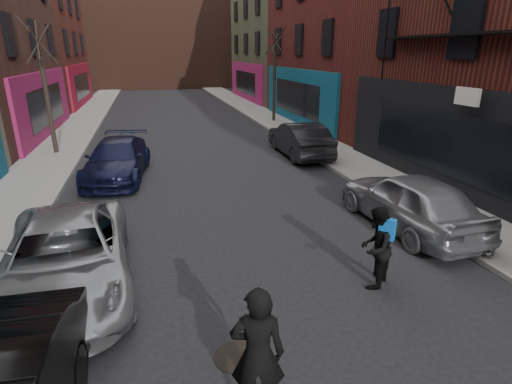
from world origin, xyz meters
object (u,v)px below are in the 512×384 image
parked_left_far (66,257)px  manhole (236,357)px  parked_left_end (117,159)px  parked_right_end (300,139)px  skateboarder (258,354)px  tree_left_far (44,79)px  tree_right_far (274,68)px  parked_right_far (410,201)px  pedestrian (376,247)px

parked_left_far → manhole: 3.99m
parked_left_end → parked_right_end: (7.80, 1.44, 0.05)m
skateboarder → manhole: bearing=-72.5°
tree_left_far → tree_right_far: (12.40, 6.00, 0.15)m
parked_right_far → tree_left_far: bearing=-49.0°
tree_left_far → tree_right_far: tree_right_far is taller
tree_right_far → parked_left_far: bearing=-118.8°
parked_left_end → manhole: parked_left_end is taller
parked_right_end → parked_left_end: bearing=11.0°
parked_left_far → parked_right_far: 8.37m
parked_right_far → pedestrian: bearing=41.0°
parked_left_end → manhole: (2.28, -10.36, -0.71)m
parked_left_far → parked_right_far: parked_right_far is taller
parked_right_end → skateboarder: size_ratio=2.50×
tree_left_far → tree_right_far: size_ratio=0.96×
tree_left_far → parked_left_end: bearing=-56.1°
tree_right_far → parked_right_far: size_ratio=1.49×
tree_right_far → skateboarder: bearing=-107.9°
tree_left_far → pedestrian: (8.41, -13.53, -2.52)m
pedestrian → manhole: size_ratio=2.43×
tree_right_far → parked_left_end: tree_right_far is taller
parked_right_far → skateboarder: 7.25m
parked_left_far → manhole: parked_left_far is taller
pedestrian → manhole: (-3.13, -1.29, -0.85)m
parked_right_end → skateboarder: skateboarder is taller
parked_left_far → parked_right_end: parked_right_end is taller
parked_left_end → pedestrian: pedestrian is taller
tree_left_far → manhole: size_ratio=9.29×
parked_left_far → manhole: size_ratio=7.36×
tree_right_far → parked_right_end: 9.57m
parked_right_end → parked_right_far: bearing=90.5°
tree_left_far → parked_right_far: size_ratio=1.42×
manhole → parked_left_end: bearing=102.4°
tree_left_far → parked_right_end: bearing=-15.7°
parked_right_end → skateboarder: bearing=67.6°
parked_left_end → parked_right_end: parked_right_end is taller
parked_left_end → manhole: size_ratio=7.03×
tree_right_far → pedestrian: size_ratio=4.00×
tree_right_far → manhole: (-7.12, -20.82, -3.52)m
parked_left_far → parked_left_end: parked_left_far is taller
tree_right_far → parked_left_end: bearing=-131.9°
tree_right_far → skateboarder: 23.22m
skateboarder → manhole: 1.54m
tree_left_far → parked_right_far: bearing=-46.2°
parked_left_end → pedestrian: (5.41, -9.07, 0.14)m
parked_left_end → tree_left_far: bearing=131.1°
parked_left_end → skateboarder: skateboarder is taller
parked_right_far → skateboarder: skateboarder is taller
parked_left_far → pedestrian: bearing=-18.3°
tree_right_far → parked_right_end: tree_right_far is taller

